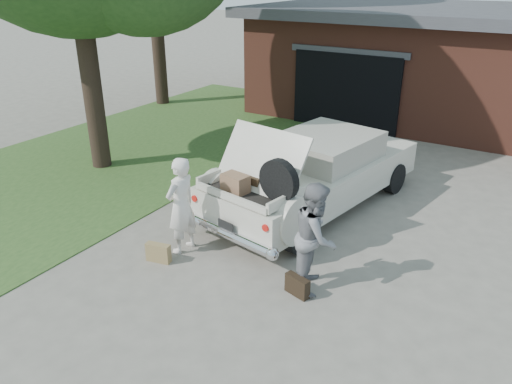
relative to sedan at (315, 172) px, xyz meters
The scene contains 8 objects.
ground 2.79m from the sedan, 91.27° to the right, with size 90.00×90.00×0.00m, color gray.
grass_strip 5.62m from the sedan, behind, with size 6.00×16.00×0.02m, color #2D4C1E.
house 8.88m from the sedan, 84.01° to the left, with size 12.80×7.80×3.30m.
sedan is the anchor object (origin of this frame).
woman_left 2.91m from the sedan, 112.95° to the right, with size 0.61×0.40×1.66m, color white.
woman_right 2.73m from the sedan, 64.29° to the right, with size 0.81×0.63×1.66m, color gray.
suitcase_left 3.46m from the sedan, 111.44° to the right, with size 0.41×0.13×0.32m, color #A08551.
suitcase_right 3.07m from the sedan, 68.81° to the right, with size 0.39×0.13×0.30m, color black.
Camera 1 is at (3.81, -5.59, 4.36)m, focal length 35.00 mm.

